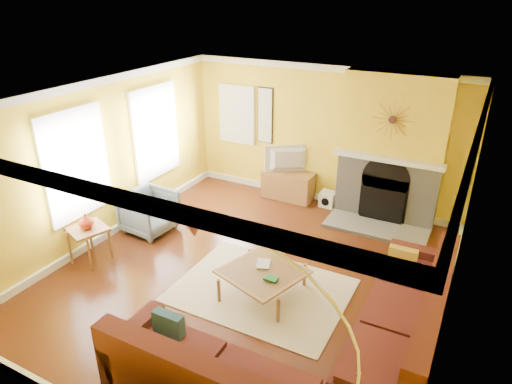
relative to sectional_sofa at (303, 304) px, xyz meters
The scene contains 27 objects.
floor 1.54m from the sectional_sofa, 144.69° to the left, with size 5.50×6.00×0.02m, color #612C14.
ceiling 2.70m from the sectional_sofa, 144.69° to the left, with size 5.50×6.00×0.02m, color white.
wall_back 4.14m from the sectional_sofa, 107.27° to the left, with size 5.50×0.02×2.70m, color yellow.
wall_front 2.63m from the sectional_sofa, 119.05° to the right, with size 5.50×0.02×2.70m, color yellow.
wall_left 4.15m from the sectional_sofa, 167.89° to the left, with size 0.02×6.00×2.70m, color yellow.
wall_right 1.99m from the sectional_sofa, 28.58° to the left, with size 0.02×6.00×2.70m, color yellow.
baseboard 1.52m from the sectional_sofa, 144.69° to the left, with size 5.50×6.00×0.12m, color white, non-canonical shape.
crown_molding 2.64m from the sectional_sofa, 144.69° to the left, with size 5.50×6.00×0.12m, color white, non-canonical shape.
window_left_near 4.59m from the sectional_sofa, 151.26° to the left, with size 0.06×1.22×1.72m, color white.
window_left_far 4.07m from the sectional_sofa, behind, with size 0.06×1.22×1.72m, color white.
window_back 5.03m from the sectional_sofa, 129.13° to the left, with size 0.82×0.06×1.22m, color white.
wall_art 4.68m from the sectional_sofa, 122.67° to the left, with size 0.34×0.04×1.14m, color white.
fireplace 3.76m from the sectional_sofa, 87.65° to the left, with size 1.80×0.40×2.70m, color gray, non-canonical shape.
mantel 3.51m from the sectional_sofa, 87.48° to the left, with size 1.92×0.22×0.08m, color white.
hearth 3.13m from the sectional_sofa, 87.23° to the left, with size 1.80×0.70×0.06m, color gray.
sunburst 3.74m from the sectional_sofa, 87.49° to the left, with size 0.70×0.04×0.70m, color olive, non-canonical shape.
rug 1.10m from the sectional_sofa, 147.09° to the left, with size 2.40×1.80×0.02m, color beige.
sectional_sofa is the anchor object (origin of this frame).
coffee_table 0.98m from the sectional_sofa, 147.99° to the left, with size 1.00×1.00×0.39m, color white, non-canonical shape.
media_console 4.03m from the sectional_sofa, 116.57° to the left, with size 1.03×0.46×0.56m, color #9B6938.
tv 4.04m from the sectional_sofa, 116.57° to the left, with size 0.94×0.12×0.54m, color black.
subwoofer 3.76m from the sectional_sofa, 104.67° to the left, with size 0.29×0.29×0.29m, color white.
armchair 3.61m from the sectional_sofa, 160.56° to the left, with size 0.79×0.81×0.74m, color slate.
side_table 3.60m from the sectional_sofa, behind, with size 0.53×0.53×0.59m, color #9B6938, non-canonical shape.
vase 3.61m from the sectional_sofa, behind, with size 0.23×0.23×0.24m, color red.
book 1.12m from the sectional_sofa, 147.72° to the left, with size 0.19×0.26×0.03m, color white.
arc_lamp 1.91m from the sectional_sofa, 74.95° to the right, with size 1.49×0.36×2.37m, color silver, non-canonical shape.
Camera 1 is at (2.79, -5.10, 4.01)m, focal length 32.00 mm.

